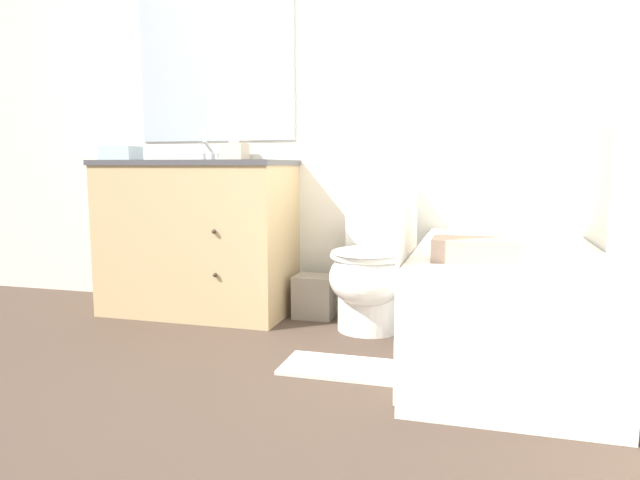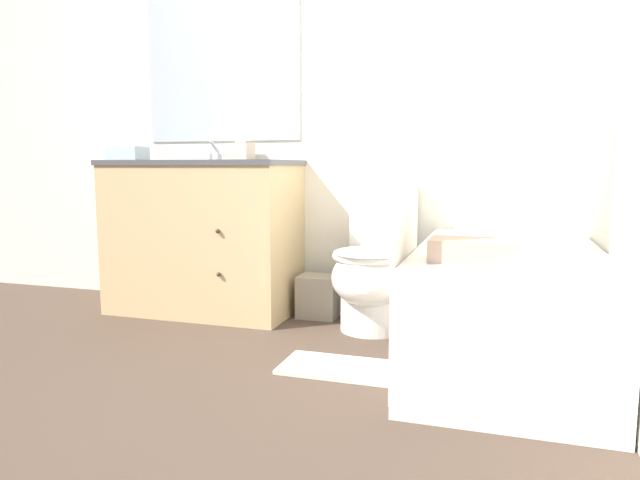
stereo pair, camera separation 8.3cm
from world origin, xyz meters
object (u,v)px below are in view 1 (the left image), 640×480
(hand_towel_folded, at_px, (121,153))
(bath_mat, at_px, (342,368))
(toilet, at_px, (371,269))
(tissue_box, at_px, (234,151))
(sink_faucet, at_px, (211,155))
(bath_towel_folded, at_px, (476,250))
(vanity_cabinet, at_px, (199,236))
(bathtub, at_px, (505,304))
(wastebasket, at_px, (315,296))

(hand_towel_folded, xyz_separation_m, bath_mat, (1.44, -0.58, -0.92))
(hand_towel_folded, height_order, bath_mat, hand_towel_folded)
(toilet, bearing_deg, tissue_box, 164.25)
(sink_faucet, bearing_deg, bath_towel_folded, -33.09)
(vanity_cabinet, relative_size, toilet, 1.41)
(bathtub, relative_size, hand_towel_folded, 7.00)
(bath_towel_folded, bearing_deg, tissue_box, 144.50)
(vanity_cabinet, distance_m, tissue_box, 0.54)
(vanity_cabinet, height_order, hand_towel_folded, hand_towel_folded)
(tissue_box, relative_size, bath_mat, 0.28)
(toilet, distance_m, tissue_box, 1.10)
(wastebasket, height_order, tissue_box, tissue_box)
(toilet, bearing_deg, wastebasket, 157.49)
(tissue_box, bearing_deg, bath_mat, -45.46)
(sink_faucet, xyz_separation_m, hand_towel_folded, (-0.40, -0.33, 0.00))
(toilet, bearing_deg, bath_towel_folded, -54.91)
(bath_towel_folded, bearing_deg, bathtub, 72.55)
(bathtub, distance_m, bath_towel_folded, 0.52)
(bathtub, height_order, tissue_box, tissue_box)
(bath_towel_folded, bearing_deg, bath_mat, 167.70)
(sink_faucet, xyz_separation_m, tissue_box, (0.16, -0.02, 0.02))
(hand_towel_folded, bearing_deg, bath_mat, -21.94)
(bathtub, relative_size, bath_towel_folded, 4.48)
(wastebasket, xyz_separation_m, bath_mat, (0.35, -0.79, -0.11))
(bath_towel_folded, bearing_deg, vanity_cabinet, 151.94)
(hand_towel_folded, bearing_deg, wastebasket, 10.75)
(sink_faucet, xyz_separation_m, wastebasket, (0.69, -0.12, -0.81))
(bath_mat, bearing_deg, bathtub, 23.61)
(tissue_box, bearing_deg, sink_faucet, 173.44)
(sink_faucet, bearing_deg, bath_mat, -41.20)
(vanity_cabinet, relative_size, hand_towel_folded, 5.40)
(sink_faucet, relative_size, tissue_box, 1.01)
(bath_towel_folded, bearing_deg, wastebasket, 134.37)
(hand_towel_folded, xyz_separation_m, bath_towel_folded, (1.97, -0.70, -0.38))
(vanity_cabinet, xyz_separation_m, toilet, (1.04, -0.08, -0.13))
(bathtub, distance_m, tissue_box, 1.79)
(wastebasket, distance_m, tissue_box, 0.98)
(wastebasket, bearing_deg, bath_towel_folded, -45.63)
(toilet, distance_m, bath_towel_folded, 0.95)
(bathtub, xyz_separation_m, wastebasket, (-1.01, 0.50, -0.14))
(sink_faucet, xyz_separation_m, toilet, (1.04, -0.27, -0.60))
(bath_towel_folded, relative_size, bath_mat, 0.62)
(vanity_cabinet, relative_size, wastebasket, 4.53)
(bathtub, distance_m, bath_mat, 0.77)
(vanity_cabinet, distance_m, hand_towel_folded, 0.64)
(wastebasket, bearing_deg, vanity_cabinet, -174.51)
(tissue_box, bearing_deg, bath_towel_folded, -35.50)
(toilet, xyz_separation_m, bath_mat, (-0.00, -0.64, -0.32))
(vanity_cabinet, distance_m, bathtub, 1.76)
(vanity_cabinet, relative_size, bath_towel_folded, 3.46)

